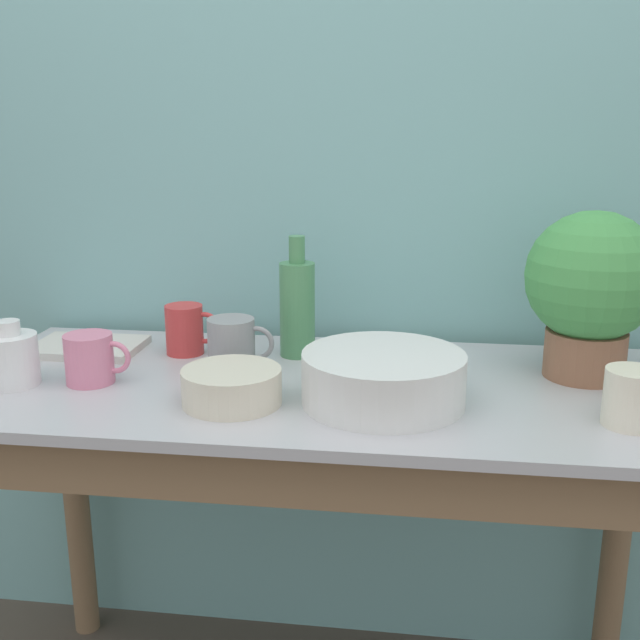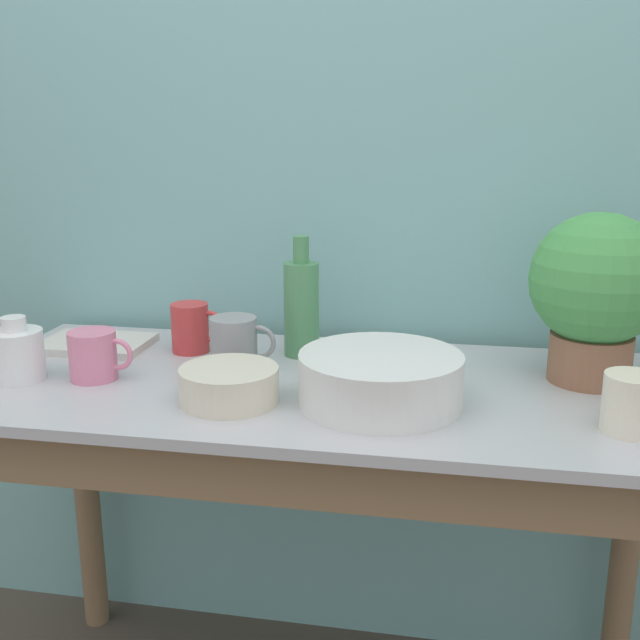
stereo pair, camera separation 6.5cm
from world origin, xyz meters
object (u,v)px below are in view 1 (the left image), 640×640
(bowl_small_cream, at_px, (232,386))
(mug_grey, at_px, (233,345))
(potted_plant, at_px, (591,286))
(tray_board, at_px, (87,347))
(mug_pink, at_px, (90,359))
(mug_cream, at_px, (634,398))
(bottle_short, at_px, (11,358))
(mug_red, at_px, (186,329))
(bottle_tall, at_px, (297,307))
(bowl_wash_large, at_px, (383,378))

(bowl_small_cream, bearing_deg, mug_grey, 103.36)
(potted_plant, bearing_deg, tray_board, 178.10)
(mug_pink, relative_size, bowl_small_cream, 0.72)
(potted_plant, relative_size, mug_cream, 2.54)
(potted_plant, relative_size, mug_grey, 2.41)
(bottle_short, bearing_deg, tray_board, 78.28)
(mug_pink, relative_size, tray_board, 0.56)
(mug_red, height_order, tray_board, mug_red)
(mug_red, xyz_separation_m, mug_cream, (0.82, -0.28, -0.01))
(bottle_short, distance_m, tray_board, 0.23)
(bottle_tall, relative_size, bottle_short, 2.05)
(potted_plant, bearing_deg, mug_cream, -83.38)
(mug_cream, bearing_deg, bowl_small_cream, 179.14)
(bowl_wash_large, xyz_separation_m, bottle_short, (-0.68, 0.00, 0.01))
(potted_plant, bearing_deg, bowl_small_cream, -160.21)
(mug_grey, xyz_separation_m, mug_cream, (0.70, -0.18, -0.01))
(bowl_small_cream, relative_size, tray_board, 0.77)
(tray_board, bearing_deg, mug_grey, -14.06)
(mug_pink, xyz_separation_m, tray_board, (-0.10, 0.19, -0.04))
(potted_plant, xyz_separation_m, bowl_wash_large, (-0.37, -0.19, -0.13))
(mug_red, relative_size, bowl_small_cream, 0.68)
(potted_plant, distance_m, mug_cream, 0.27)
(bottle_short, xyz_separation_m, mug_cream, (1.08, -0.05, -0.00))
(mug_pink, bearing_deg, mug_grey, 23.37)
(mug_red, bearing_deg, bowl_wash_large, -28.76)
(mug_red, bearing_deg, potted_plant, -3.11)
(bowl_wash_large, bearing_deg, mug_red, 151.24)
(mug_red, bearing_deg, mug_grey, -37.43)
(bottle_tall, height_order, tray_board, bottle_tall)
(bottle_short, bearing_deg, mug_pink, 11.62)
(potted_plant, distance_m, mug_pink, 0.94)
(tray_board, bearing_deg, bottle_tall, 3.65)
(bottle_tall, bearing_deg, mug_grey, -133.91)
(bottle_short, relative_size, mug_cream, 0.98)
(mug_pink, bearing_deg, potted_plant, 9.72)
(bowl_wash_large, relative_size, mug_pink, 2.26)
(bowl_wash_large, height_order, bowl_small_cream, bowl_wash_large)
(potted_plant, bearing_deg, bottle_short, -170.03)
(mug_pink, distance_m, tray_board, 0.22)
(bowl_small_cream, bearing_deg, mug_pink, 166.23)
(tray_board, bearing_deg, potted_plant, -1.90)
(bottle_short, distance_m, mug_cream, 1.08)
(potted_plant, xyz_separation_m, mug_pink, (-0.91, -0.16, -0.13))
(bottle_short, bearing_deg, bowl_small_cream, -5.48)
(bowl_small_cream, height_order, tray_board, bowl_small_cream)
(mug_red, xyz_separation_m, tray_board, (-0.21, -0.01, -0.04))
(mug_cream, bearing_deg, potted_plant, 96.62)
(bottle_tall, bearing_deg, mug_pink, -148.20)
(bowl_wash_large, bearing_deg, potted_plant, 26.96)
(bottle_short, distance_m, mug_red, 0.35)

